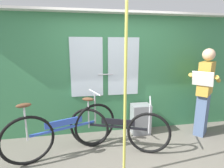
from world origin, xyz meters
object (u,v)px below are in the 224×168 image
Objects in this scene: bicycle_near_door at (64,131)px; trash_bin_by_wall at (140,119)px; bicycle_leaning_behind at (117,129)px; passenger_reading_newspaper at (204,91)px; handrail_pole at (125,94)px.

bicycle_near_door reaches higher than trash_bin_by_wall.
bicycle_leaning_behind is at bearing -139.04° from trash_bin_by_wall.
passenger_reading_newspaper is at bearing -12.26° from trash_bin_by_wall.
handrail_pole is (-0.61, -1.11, 0.84)m from trash_bin_by_wall.
trash_bin_by_wall is (-1.16, 0.25, -0.59)m from passenger_reading_newspaper.
trash_bin_by_wall is (0.57, 0.50, -0.08)m from bicycle_leaning_behind.
handrail_pole is at bearing -72.00° from bicycle_leaning_behind.
passenger_reading_newspaper reaches higher than bicycle_near_door.
bicycle_near_door is at bearing 141.76° from handrail_pole.
passenger_reading_newspaper is 1.32m from trash_bin_by_wall.
bicycle_leaning_behind is 0.70× the size of handrail_pole.
bicycle_near_door is 1.50m from trash_bin_by_wall.
bicycle_near_door is at bearing -161.47° from bicycle_leaning_behind.
handrail_pole reaches higher than bicycle_near_door.
handrail_pole is (-0.03, -0.61, 0.77)m from bicycle_leaning_behind.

